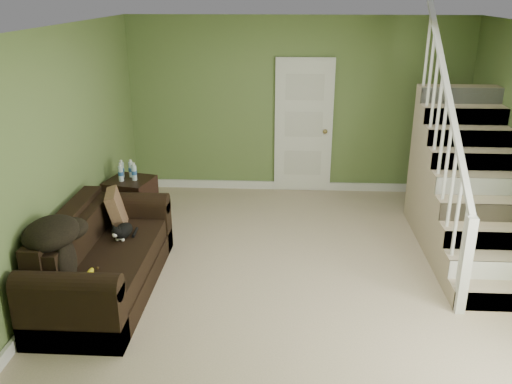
# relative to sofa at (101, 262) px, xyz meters

# --- Properties ---
(floor) EXTENTS (5.00, 5.50, 0.01)m
(floor) POSITION_rel_sofa_xyz_m (2.02, 0.42, -0.32)
(floor) COLOR tan
(floor) RESTS_ON ground
(ceiling) EXTENTS (5.00, 5.50, 0.01)m
(ceiling) POSITION_rel_sofa_xyz_m (2.02, 0.42, 2.28)
(ceiling) COLOR white
(ceiling) RESTS_ON wall_back
(wall_back) EXTENTS (5.00, 0.04, 2.60)m
(wall_back) POSITION_rel_sofa_xyz_m (2.02, 3.17, 0.98)
(wall_back) COLOR olive
(wall_back) RESTS_ON floor
(wall_front) EXTENTS (5.00, 0.04, 2.60)m
(wall_front) POSITION_rel_sofa_xyz_m (2.02, -2.33, 0.98)
(wall_front) COLOR olive
(wall_front) RESTS_ON floor
(wall_left) EXTENTS (0.04, 5.50, 2.60)m
(wall_left) POSITION_rel_sofa_xyz_m (-0.48, 0.42, 0.98)
(wall_left) COLOR olive
(wall_left) RESTS_ON floor
(baseboard_back) EXTENTS (5.00, 0.04, 0.12)m
(baseboard_back) POSITION_rel_sofa_xyz_m (2.02, 3.14, -0.26)
(baseboard_back) COLOR white
(baseboard_back) RESTS_ON floor
(baseboard_left) EXTENTS (0.04, 5.50, 0.12)m
(baseboard_left) POSITION_rel_sofa_xyz_m (-0.45, 0.42, -0.26)
(baseboard_left) COLOR white
(baseboard_left) RESTS_ON floor
(door) EXTENTS (0.86, 0.12, 2.02)m
(door) POSITION_rel_sofa_xyz_m (2.12, 3.12, 0.68)
(door) COLOR white
(door) RESTS_ON floor
(staircase) EXTENTS (1.00, 2.51, 2.82)m
(staircase) POSITION_rel_sofa_xyz_m (4.01, 1.38, 0.32)
(staircase) COLOR tan
(staircase) RESTS_ON floor
(sofa) EXTENTS (0.92, 2.14, 0.85)m
(sofa) POSITION_rel_sofa_xyz_m (0.00, 0.00, 0.00)
(sofa) COLOR black
(sofa) RESTS_ON floor
(side_table) EXTENTS (0.64, 0.64, 0.87)m
(side_table) POSITION_rel_sofa_xyz_m (-0.14, 1.64, 0.01)
(side_table) COLOR black
(side_table) RESTS_ON floor
(cat) EXTENTS (0.21, 0.43, 0.21)m
(cat) POSITION_rel_sofa_xyz_m (0.16, 0.29, 0.22)
(cat) COLOR black
(cat) RESTS_ON sofa
(banana) EXTENTS (0.07, 0.20, 0.06)m
(banana) POSITION_rel_sofa_xyz_m (0.08, -0.52, 0.16)
(banana) COLOR yellow
(banana) RESTS_ON sofa
(throw_pillow) EXTENTS (0.31, 0.48, 0.46)m
(throw_pillow) POSITION_rel_sofa_xyz_m (0.01, 0.61, 0.32)
(throw_pillow) COLOR #4A2D1D
(throw_pillow) RESTS_ON sofa
(throw_blanket) EXTENTS (0.60, 0.72, 0.26)m
(throw_blanket) POSITION_rel_sofa_xyz_m (-0.24, -0.49, 0.55)
(throw_blanket) COLOR black
(throw_blanket) RESTS_ON sofa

